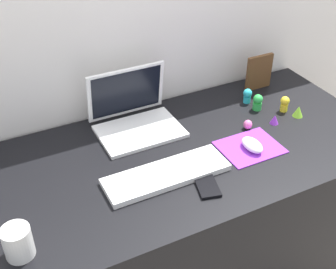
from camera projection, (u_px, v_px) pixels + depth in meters
back_wall at (130, 106)px, 1.81m from camera, size 2.76×0.05×1.45m
desk at (172, 230)px, 1.73m from camera, size 1.56×0.69×0.74m
laptop at (134, 114)px, 1.63m from camera, size 0.30×0.24×0.21m
keyboard at (167, 174)px, 1.42m from camera, size 0.41×0.13×0.02m
mousepad at (250, 147)px, 1.55m from camera, size 0.21×0.17×0.00m
mouse at (252, 145)px, 1.53m from camera, size 0.06×0.10×0.03m
cell_phone at (206, 184)px, 1.39m from camera, size 0.09×0.14×0.01m
picture_frame at (259, 72)px, 1.86m from camera, size 0.12×0.02×0.15m
coffee_mug at (18, 242)px, 1.14m from camera, size 0.08×0.08×0.09m
toy_figurine_green at (258, 102)px, 1.74m from camera, size 0.04×0.04×0.07m
toy_figurine_pink at (248, 125)px, 1.64m from camera, size 0.03×0.03×0.04m
toy_figurine_yellow at (285, 103)px, 1.73m from camera, size 0.04×0.04×0.06m
toy_figurine_purple at (274, 119)px, 1.67m from camera, size 0.03×0.03×0.04m
toy_figurine_cyan at (247, 95)px, 1.79m from camera, size 0.04×0.04×0.06m
toy_figurine_lime at (298, 111)px, 1.71m from camera, size 0.04×0.04×0.04m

